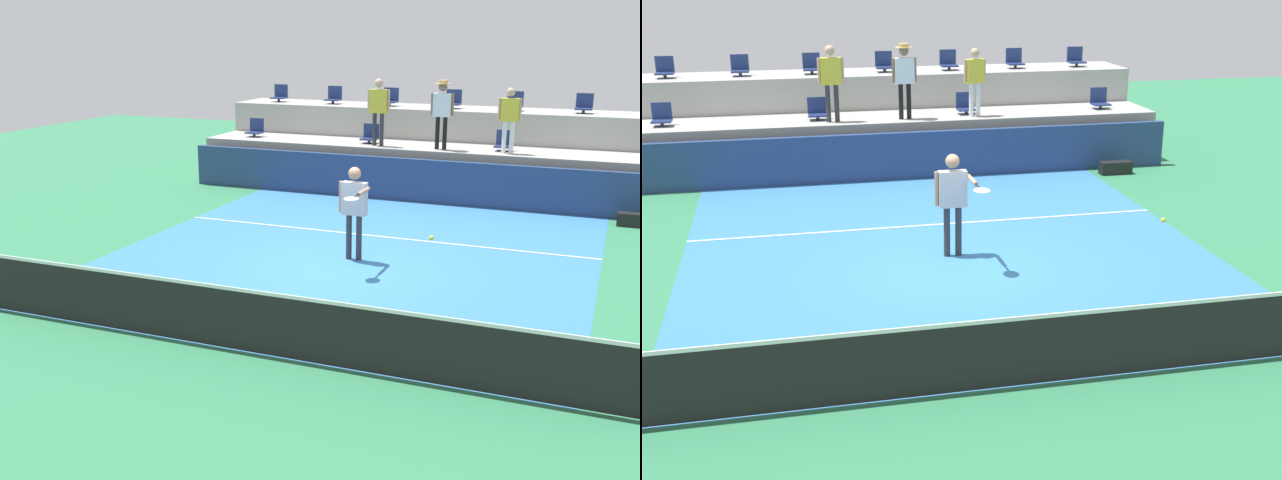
{
  "view_description": "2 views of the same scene",
  "coord_description": "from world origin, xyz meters",
  "views": [
    {
      "loc": [
        4.7,
        -12.46,
        4.26
      ],
      "look_at": [
        0.47,
        -2.07,
        1.13
      ],
      "focal_mm": 42.48,
      "sensor_mm": 36.0,
      "label": 1
    },
    {
      "loc": [
        -2.65,
        -12.25,
        4.82
      ],
      "look_at": [
        -0.22,
        -1.39,
        0.99
      ],
      "focal_mm": 45.55,
      "sensor_mm": 36.0,
      "label": 2
    }
  ],
  "objects": [
    {
      "name": "ground_plane",
      "position": [
        0.0,
        0.0,
        0.0
      ],
      "size": [
        40.0,
        40.0,
        0.0
      ],
      "primitive_type": "plane",
      "color": "#2D754C"
    },
    {
      "name": "court_inner_paint",
      "position": [
        0.0,
        1.0,
        0.0
      ],
      "size": [
        9.0,
        10.0,
        0.01
      ],
      "primitive_type": "cube",
      "color": "teal",
      "rests_on": "ground_plane"
    },
    {
      "name": "court_service_line",
      "position": [
        0.0,
        2.4,
        0.01
      ],
      "size": [
        9.0,
        0.06,
        0.0
      ],
      "primitive_type": "cube",
      "color": "white",
      "rests_on": "ground_plane"
    },
    {
      "name": "tennis_net",
      "position": [
        0.0,
        -4.0,
        0.5
      ],
      "size": [
        10.48,
        0.08,
        1.07
      ],
      "color": "black",
      "rests_on": "ground_plane"
    },
    {
      "name": "sponsor_backboard",
      "position": [
        0.0,
        6.0,
        0.55
      ],
      "size": [
        13.0,
        0.16,
        1.1
      ],
      "primitive_type": "cube",
      "color": "navy",
      "rests_on": "ground_plane"
    },
    {
      "name": "seating_tier_lower",
      "position": [
        0.0,
        7.3,
        0.62
      ],
      "size": [
        13.0,
        1.8,
        1.25
      ],
      "primitive_type": "cube",
      "color": "#9E9E99",
      "rests_on": "ground_plane"
    },
    {
      "name": "seating_tier_upper",
      "position": [
        0.0,
        9.1,
        1.05
      ],
      "size": [
        13.0,
        1.8,
        2.1
      ],
      "primitive_type": "cube",
      "color": "#9E9E99",
      "rests_on": "ground_plane"
    },
    {
      "name": "stadium_chair_lower_far_left",
      "position": [
        -5.33,
        7.23,
        1.46
      ],
      "size": [
        0.44,
        0.4,
        0.52
      ],
      "color": "#2D2D33",
      "rests_on": "seating_tier_lower"
    },
    {
      "name": "stadium_chair_lower_left",
      "position": [
        -1.82,
        7.23,
        1.46
      ],
      "size": [
        0.44,
        0.4,
        0.52
      ],
      "color": "#2D2D33",
      "rests_on": "seating_tier_lower"
    },
    {
      "name": "stadium_chair_lower_right",
      "position": [
        1.8,
        7.23,
        1.46
      ],
      "size": [
        0.44,
        0.4,
        0.52
      ],
      "color": "#2D2D33",
      "rests_on": "seating_tier_lower"
    },
    {
      "name": "stadium_chair_upper_far_left",
      "position": [
        -5.38,
        9.03,
        2.31
      ],
      "size": [
        0.44,
        0.4,
        0.52
      ],
      "color": "#2D2D33",
      "rests_on": "seating_tier_upper"
    },
    {
      "name": "stadium_chair_upper_left",
      "position": [
        -3.59,
        9.03,
        2.31
      ],
      "size": [
        0.44,
        0.4,
        0.52
      ],
      "color": "#2D2D33",
      "rests_on": "seating_tier_upper"
    },
    {
      "name": "stadium_chair_upper_mid_left",
      "position": [
        -1.82,
        9.03,
        2.31
      ],
      "size": [
        0.44,
        0.4,
        0.52
      ],
      "color": "#2D2D33",
      "rests_on": "seating_tier_upper"
    },
    {
      "name": "stadium_chair_upper_center",
      "position": [
        0.04,
        9.03,
        2.31
      ],
      "size": [
        0.44,
        0.4,
        0.52
      ],
      "color": "#2D2D33",
      "rests_on": "seating_tier_upper"
    },
    {
      "name": "stadium_chair_upper_mid_right",
      "position": [
        1.74,
        9.03,
        2.31
      ],
      "size": [
        0.44,
        0.4,
        0.52
      ],
      "color": "#2D2D33",
      "rests_on": "seating_tier_upper"
    },
    {
      "name": "stadium_chair_upper_right",
      "position": [
        3.56,
        9.03,
        2.31
      ],
      "size": [
        0.44,
        0.4,
        0.52
      ],
      "color": "#2D2D33",
      "rests_on": "seating_tier_upper"
    },
    {
      "name": "tennis_player",
      "position": [
        0.08,
        0.61,
        1.11
      ],
      "size": [
        0.71,
        1.22,
        1.79
      ],
      "color": "#2D2D33",
      "rests_on": "ground_plane"
    },
    {
      "name": "spectator_in_grey",
      "position": [
        -1.48,
        6.85,
        2.32
      ],
      "size": [
        0.61,
        0.24,
        1.76
      ],
      "color": "#2D2D33",
      "rests_on": "seating_tier_lower"
    },
    {
      "name": "spectator_with_hat",
      "position": [
        0.23,
        6.85,
        2.34
      ],
      "size": [
        0.6,
        0.44,
        1.76
      ],
      "color": "black",
      "rests_on": "seating_tier_lower"
    },
    {
      "name": "spectator_in_white",
      "position": [
        1.94,
        6.85,
        2.22
      ],
      "size": [
        0.58,
        0.27,
        1.63
      ],
      "color": "white",
      "rests_on": "seating_tier_lower"
    },
    {
      "name": "tennis_ball",
      "position": [
        2.34,
        -2.56,
        1.48
      ],
      "size": [
        0.07,
        0.07,
        0.07
      ],
      "color": "#CCE033"
    },
    {
      "name": "equipment_bag",
      "position": [
        5.05,
        5.37,
        0.15
      ],
      "size": [
        0.76,
        0.28,
        0.3
      ],
      "primitive_type": "cube",
      "color": "black",
      "rests_on": "ground_plane"
    }
  ]
}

